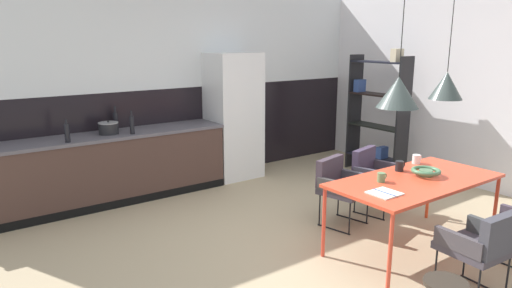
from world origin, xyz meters
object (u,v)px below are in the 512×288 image
object	(u,v)px
mug_short_terracotta	(417,159)
armchair_by_stool	(484,242)
armchair_corner_seat	(373,171)
open_book	(384,193)
pendant_lamp_over_table_far	(446,85)
refrigerator_column	(234,116)
bottle_spice_small	(132,125)
mug_wide_latte	(400,166)
fruit_bowl	(426,171)
dining_table	(415,183)
cooking_pot	(109,128)
side_stool	(446,288)
pendant_lamp_over_table_near	(398,92)
mug_glass_clear	(381,177)
bottle_wine_green	(116,120)
open_shelf_unit	(378,111)
bottle_oil_tall	(67,133)
armchair_near_window	(339,182)

from	to	relation	value
mug_short_terracotta	armchair_by_stool	bearing A→B (deg)	-123.74
armchair_corner_seat	open_book	world-z (taller)	armchair_corner_seat
pendant_lamp_over_table_far	refrigerator_column	bearing A→B (deg)	98.07
bottle_spice_small	open_book	bearing A→B (deg)	-69.62
armchair_by_stool	mug_wide_latte	xyz separation A→B (m)	(0.42, 1.14, 0.29)
mug_wide_latte	fruit_bowl	bearing A→B (deg)	-74.84
dining_table	pendant_lamp_over_table_far	distance (m)	0.99
armchair_corner_seat	cooking_pot	world-z (taller)	cooking_pot
side_stool	pendant_lamp_over_table_near	distance (m)	1.72
mug_glass_clear	cooking_pot	distance (m)	3.40
open_book	bottle_wine_green	xyz separation A→B (m)	(-1.20, 3.43, 0.28)
mug_wide_latte	bottle_spice_small	size ratio (longest dim) A/B	0.44
fruit_bowl	bottle_wine_green	xyz separation A→B (m)	(-1.97, 3.31, 0.24)
open_shelf_unit	pendant_lamp_over_table_near	size ratio (longest dim) A/B	1.55
cooking_pot	side_stool	size ratio (longest dim) A/B	0.56
mug_wide_latte	cooking_pot	bearing A→B (deg)	125.99
armchair_by_stool	mug_wide_latte	distance (m)	1.25
open_shelf_unit	pendant_lamp_over_table_near	xyz separation A→B (m)	(-2.16, -1.97, 0.62)
open_book	bottle_spice_small	world-z (taller)	bottle_spice_small
open_book	side_stool	xyz separation A→B (m)	(-0.43, -0.90, -0.34)
refrigerator_column	pendant_lamp_over_table_near	world-z (taller)	pendant_lamp_over_table_near
open_book	bottle_wine_green	size ratio (longest dim) A/B	0.78
mug_short_terracotta	side_stool	bearing A→B (deg)	-138.57
open_shelf_unit	bottle_oil_tall	bearing A→B (deg)	-102.13
armchair_corner_seat	armchair_by_stool	distance (m)	1.98
dining_table	open_book	bearing A→B (deg)	-169.95
mug_glass_clear	bottle_spice_small	size ratio (longest dim) A/B	0.39
bottle_wine_green	open_shelf_unit	world-z (taller)	open_shelf_unit
cooking_pot	open_shelf_unit	distance (m)	3.94
bottle_wine_green	pendant_lamp_over_table_near	xyz separation A→B (m)	(1.45, -3.31, 0.58)
dining_table	armchair_near_window	distance (m)	0.91
mug_short_terracotta	armchair_near_window	bearing A→B (deg)	139.07
bottle_oil_tall	mug_wide_latte	bearing A→B (deg)	-45.42
mug_short_terracotta	bottle_oil_tall	xyz separation A→B (m)	(-3.00, 2.57, 0.23)
bottle_oil_tall	fruit_bowl	bearing A→B (deg)	-47.35
mug_short_terracotta	bottle_spice_small	bearing A→B (deg)	130.62
fruit_bowl	pendant_lamp_over_table_near	world-z (taller)	pendant_lamp_over_table_near
armchair_by_stool	bottle_oil_tall	bearing A→B (deg)	123.53
mug_glass_clear	mug_short_terracotta	world-z (taller)	mug_short_terracotta
dining_table	armchair_corner_seat	bearing A→B (deg)	62.24
refrigerator_column	bottle_oil_tall	xyz separation A→B (m)	(-2.42, -0.20, 0.07)
fruit_bowl	pendant_lamp_over_table_near	bearing A→B (deg)	179.17
fruit_bowl	mug_glass_clear	size ratio (longest dim) A/B	2.42
armchair_by_stool	mug_short_terracotta	distance (m)	1.49
mug_wide_latte	pendant_lamp_over_table_far	distance (m)	0.92
open_book	mug_glass_clear	world-z (taller)	mug_glass_clear
mug_glass_clear	mug_short_terracotta	size ratio (longest dim) A/B	0.88
refrigerator_column	armchair_corner_seat	size ratio (longest dim) A/B	2.44
open_book	pendant_lamp_over_table_far	bearing A→B (deg)	5.70
fruit_bowl	bottle_wine_green	bearing A→B (deg)	120.78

